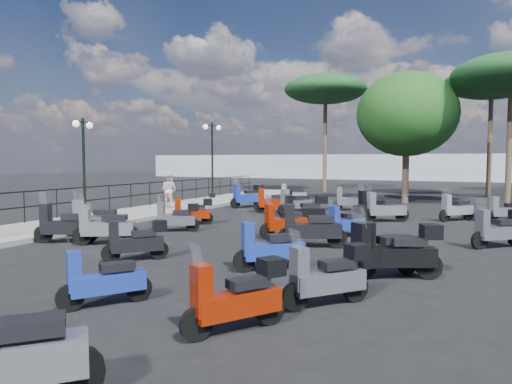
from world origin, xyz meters
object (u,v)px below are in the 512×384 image
at_px(scooter_9, 284,223).
at_px(scooter_16, 385,209).
at_px(scooter_18, 327,277).
at_px(scooter_14, 346,222).
at_px(scooter_22, 371,203).
at_px(pedestrian_far, 169,190).
at_px(scooter_17, 295,204).
at_px(scooter_27, 499,229).
at_px(scooter_21, 310,229).
at_px(broadleaf_tree, 407,114).
at_px(scooter_19, 397,252).
at_px(scooter_5, 293,195).
at_px(scooter_29, 506,211).
at_px(scooter_10, 274,201).
at_px(pine_2, 326,90).
at_px(scooter_26, 382,253).
at_px(lamp_post_2, 212,155).
at_px(lamp_post_1, 84,161).
at_px(scooter_4, 247,196).
at_px(scooter_3, 192,212).
at_px(scooter_20, 270,249).
at_px(scooter_11, 350,200).
at_px(scooter_2, 64,226).
at_px(pine_1, 512,74).
at_px(scooter_6, 103,281).
at_px(scooter_8, 176,218).
at_px(scooter_30, 96,220).
at_px(scooter_13, 236,298).
at_px(scooter_23, 456,209).
at_px(pine_0, 492,83).
at_px(scooter_1, 105,227).

xyz_separation_m(scooter_9, scooter_16, (2.15, 4.80, 0.04)).
relative_size(scooter_9, scooter_18, 1.01).
height_order(scooter_14, scooter_22, scooter_22).
xyz_separation_m(pedestrian_far, scooter_17, (5.96, 0.56, -0.45)).
bearing_deg(scooter_27, scooter_21, 73.70).
xyz_separation_m(scooter_27, broadleaf_tree, (-3.85, 12.38, 4.27)).
relative_size(scooter_19, scooter_27, 1.24).
xyz_separation_m(scooter_5, scooter_29, (9.79, -3.63, -0.04)).
relative_size(scooter_10, pine_2, 0.20).
relative_size(scooter_17, scooter_26, 1.03).
bearing_deg(lamp_post_2, lamp_post_1, -69.43).
height_order(scooter_4, scooter_9, scooter_4).
xyz_separation_m(scooter_3, scooter_10, (1.25, 4.60, 0.06)).
bearing_deg(pedestrian_far, scooter_20, 134.27).
bearing_deg(scooter_27, pine_2, -12.36).
height_order(lamp_post_1, scooter_11, lamp_post_1).
xyz_separation_m(scooter_3, scooter_16, (6.12, 3.65, 0.03)).
relative_size(scooter_26, broadleaf_tree, 0.21).
relative_size(scooter_2, scooter_14, 1.19).
bearing_deg(scooter_21, pine_1, -45.43).
distance_m(scooter_2, scooter_19, 8.96).
relative_size(scooter_18, broadleaf_tree, 0.18).
relative_size(scooter_10, scooter_14, 1.21).
distance_m(scooter_6, scooter_8, 7.54).
bearing_deg(scooter_30, scooter_5, -37.54).
bearing_deg(scooter_18, scooter_13, 103.89).
relative_size(scooter_11, scooter_18, 1.28).
distance_m(scooter_9, scooter_27, 5.78).
distance_m(scooter_27, pine_1, 13.36).
xyz_separation_m(scooter_23, scooter_26, (-1.11, -9.85, 0.05)).
height_order(scooter_11, scooter_20, scooter_11).
distance_m(scooter_13, scooter_17, 13.11).
distance_m(scooter_5, scooter_14, 10.74).
distance_m(scooter_20, pine_2, 25.16).
distance_m(scooter_30, pine_2, 22.88).
xyz_separation_m(scooter_11, scooter_23, (4.48, -1.80, -0.03)).
xyz_separation_m(scooter_17, pine_0, (7.71, 14.19, 6.58)).
distance_m(scooter_6, scooter_11, 15.26).
relative_size(scooter_20, scooter_27, 0.99).
xyz_separation_m(scooter_11, broadleaf_tree, (1.79, 5.19, 4.29)).
bearing_deg(scooter_9, scooter_1, 80.29).
bearing_deg(scooter_5, scooter_14, -178.17).
bearing_deg(scooter_29, scooter_4, 62.11).
relative_size(scooter_5, scooter_30, 0.95).
bearing_deg(scooter_29, scooter_18, 140.64).
height_order(scooter_1, scooter_26, scooter_26).
distance_m(scooter_1, scooter_19, 7.75).
xyz_separation_m(lamp_post_1, pine_1, (15.05, 12.40, 4.14)).
bearing_deg(scooter_9, scooter_13, 148.67).
xyz_separation_m(scooter_20, scooter_27, (4.49, 4.78, 0.04)).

